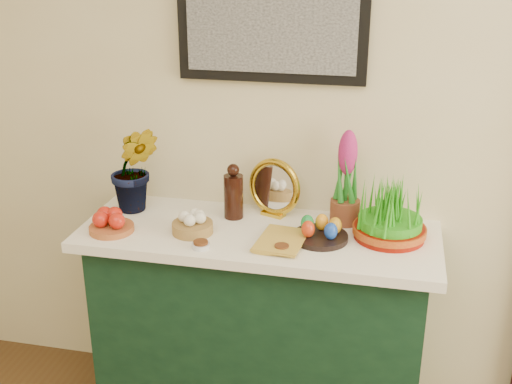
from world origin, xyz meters
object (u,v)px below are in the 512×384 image
mirror (274,188)px  book (260,237)px  sideboard (259,331)px  hyacinth_green (134,155)px  wheatgrass_sabzeh (391,214)px

mirror → book: 0.28m
sideboard → book: bearing=-75.9°
hyacinth_green → wheatgrass_sabzeh: bearing=-17.0°
mirror → book: size_ratio=1.07×
mirror → book: mirror is taller
book → wheatgrass_sabzeh: (0.48, 0.13, 0.08)m
sideboard → book: 0.49m
hyacinth_green → wheatgrass_sabzeh: 1.05m
sideboard → hyacinth_green: 0.90m
hyacinth_green → wheatgrass_sabzeh: (1.04, -0.05, -0.14)m
book → wheatgrass_sabzeh: size_ratio=0.82×
sideboard → hyacinth_green: size_ratio=2.68×
sideboard → hyacinth_green: (-0.54, 0.09, 0.71)m
hyacinth_green → mirror: hyacinth_green is taller
book → hyacinth_green: bearing=168.5°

